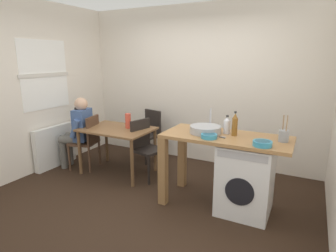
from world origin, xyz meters
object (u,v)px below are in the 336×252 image
object	(u,v)px
bottle_squat_brown	(235,125)
utensil_crock	(284,136)
seated_person	(78,129)
chair_person_seat	(88,139)
bottle_tall_green	(227,125)
washing_machine	(246,178)
colander	(262,143)
mixing_bowl	(209,136)
chair_opposite	(145,145)
dining_table	(117,134)
vase	(128,121)
chair_spare_by_wall	(149,132)

from	to	relation	value
bottle_squat_brown	utensil_crock	xyz separation A→B (m)	(0.55, -0.00, -0.06)
utensil_crock	seated_person	bearing A→B (deg)	178.45
chair_person_seat	bottle_squat_brown	bearing A→B (deg)	-107.27
chair_person_seat	bottle_tall_green	xyz separation A→B (m)	(2.34, -0.08, 0.51)
washing_machine	colander	xyz separation A→B (m)	(0.19, -0.22, 0.52)
mixing_bowl	colander	bearing A→B (deg)	-1.93
washing_machine	mixing_bowl	world-z (taller)	mixing_bowl
mixing_bowl	bottle_squat_brown	bearing A→B (deg)	48.21
chair_opposite	seated_person	bearing A→B (deg)	-66.10
utensil_crock	chair_person_seat	bearing A→B (deg)	177.60
dining_table	colander	distance (m)	2.34
chair_opposite	washing_machine	bearing A→B (deg)	93.17
bottle_tall_green	vase	bearing A→B (deg)	171.13
mixing_bowl	chair_opposite	bearing A→B (deg)	156.28
chair_spare_by_wall	mixing_bowl	world-z (taller)	mixing_bowl
chair_opposite	chair_spare_by_wall	distance (m)	0.79
chair_spare_by_wall	bottle_squat_brown	distance (m)	2.10
seated_person	mixing_bowl	xyz separation A→B (m)	(2.38, -0.34, 0.28)
bottle_squat_brown	mixing_bowl	size ratio (longest dim) A/B	1.59
seated_person	chair_opposite	bearing A→B (deg)	-95.27
seated_person	bottle_tall_green	distance (m)	2.52
dining_table	vase	size ratio (longest dim) A/B	4.70
chair_person_seat	utensil_crock	world-z (taller)	utensil_crock
washing_machine	utensil_crock	world-z (taller)	utensil_crock
chair_opposite	bottle_tall_green	xyz separation A→B (m)	(1.32, -0.23, 0.51)
dining_table	vase	xyz separation A→B (m)	(0.15, 0.10, 0.21)
utensil_crock	vase	distance (m)	2.32
washing_machine	bottle_squat_brown	bearing A→B (deg)	162.62
chair_spare_by_wall	colander	xyz separation A→B (m)	(2.15, -1.25, 0.44)
washing_machine	chair_person_seat	bearing A→B (deg)	176.13
colander	vase	world-z (taller)	same
bottle_tall_green	mixing_bowl	bearing A→B (deg)	-111.97
chair_spare_by_wall	washing_machine	world-z (taller)	chair_spare_by_wall
chair_opposite	bottle_tall_green	size ratio (longest dim) A/B	3.96
bottle_tall_green	utensil_crock	bearing A→B (deg)	-4.39
seated_person	washing_machine	distance (m)	2.80
dining_table	chair_opposite	size ratio (longest dim) A/B	1.22
chair_opposite	mixing_bowl	distance (m)	1.38
chair_opposite	colander	distance (m)	1.92
seated_person	bottle_tall_green	size ratio (longest dim) A/B	5.28
seated_person	bottle_tall_green	xyz separation A→B (m)	(2.50, -0.04, 0.35)
chair_spare_by_wall	utensil_crock	xyz separation A→B (m)	(2.33, -0.98, 0.48)
chair_person_seat	mixing_bowl	distance (m)	2.30
chair_person_seat	washing_machine	bearing A→B (deg)	-108.30
vase	colander	bearing A→B (deg)	-15.23
washing_machine	vase	bearing A→B (deg)	169.46
mixing_bowl	chair_spare_by_wall	bearing A→B (deg)	141.69
seated_person	utensil_crock	distance (m)	3.17
chair_opposite	mixing_bowl	bearing A→B (deg)	81.02
chair_spare_by_wall	vase	distance (m)	0.76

